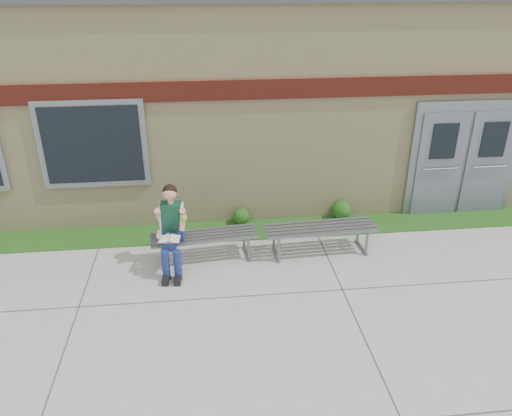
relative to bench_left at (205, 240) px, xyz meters
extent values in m
plane|color=#9E9E99|center=(1.11, -1.67, -0.36)|extent=(80.00, 80.00, 0.00)
cube|color=#1F4311|center=(1.11, 0.93, -0.35)|extent=(16.00, 0.80, 0.02)
cube|color=beige|center=(1.11, 4.33, 1.64)|extent=(16.00, 6.00, 4.00)
cube|color=maroon|center=(1.11, 1.30, 2.24)|extent=(16.00, 0.06, 0.35)
cube|color=slate|center=(-1.89, 1.29, 1.34)|extent=(1.90, 0.08, 1.60)
cube|color=black|center=(-1.89, 1.25, 1.34)|extent=(1.70, 0.04, 1.40)
cube|color=slate|center=(5.11, 1.29, 0.79)|extent=(2.20, 0.08, 2.30)
cube|color=slate|center=(4.61, 1.24, 0.69)|extent=(0.92, 0.06, 2.10)
cube|color=slate|center=(5.61, 1.24, 0.69)|extent=(0.92, 0.06, 2.10)
cube|color=slate|center=(0.00, 0.00, 0.09)|extent=(1.84, 0.68, 0.03)
cube|color=slate|center=(-0.72, 0.00, -0.16)|extent=(0.09, 0.50, 0.41)
cube|color=slate|center=(0.72, 0.00, -0.16)|extent=(0.09, 0.50, 0.41)
cube|color=slate|center=(2.00, 0.00, 0.13)|extent=(1.97, 0.63, 0.04)
cube|color=slate|center=(1.22, 0.00, -0.14)|extent=(0.07, 0.54, 0.44)
cube|color=slate|center=(2.78, 0.00, -0.14)|extent=(0.07, 0.54, 0.44)
cube|color=navy|center=(-0.51, -0.05, 0.19)|extent=(0.38, 0.28, 0.17)
cube|color=#0F392B|center=(-0.51, -0.07, 0.52)|extent=(0.35, 0.24, 0.48)
sphere|color=tan|center=(-0.51, -0.08, 0.94)|extent=(0.24, 0.24, 0.22)
sphere|color=black|center=(-0.51, -0.06, 0.96)|extent=(0.25, 0.25, 0.23)
cylinder|color=navy|center=(-0.63, -0.31, 0.21)|extent=(0.20, 0.45, 0.16)
cylinder|color=navy|center=(-0.44, -0.33, 0.21)|extent=(0.20, 0.45, 0.16)
cylinder|color=navy|center=(-0.63, -0.57, -0.10)|extent=(0.13, 0.13, 0.53)
cylinder|color=navy|center=(-0.44, -0.59, -0.10)|extent=(0.13, 0.13, 0.53)
cube|color=black|center=(-0.64, -0.64, -0.31)|extent=(0.13, 0.28, 0.11)
cube|color=black|center=(-0.45, -0.66, -0.31)|extent=(0.13, 0.28, 0.11)
cylinder|color=tan|center=(-0.72, -0.12, 0.58)|extent=(0.12, 0.24, 0.28)
cylinder|color=tan|center=(-0.32, -0.15, 0.58)|extent=(0.12, 0.24, 0.28)
cube|color=white|center=(-0.55, -0.45, 0.32)|extent=(0.35, 0.26, 0.02)
cube|color=#DF535A|center=(-0.55, -0.45, 0.30)|extent=(0.35, 0.27, 0.01)
sphere|color=#83C835|center=(-0.30, -0.30, 0.59)|extent=(0.09, 0.09, 0.09)
sphere|color=#1F4311|center=(0.72, 1.18, -0.18)|extent=(0.32, 0.32, 0.32)
sphere|color=#1F4311|center=(2.71, 1.18, -0.15)|extent=(0.38, 0.38, 0.38)
camera|label=1|loc=(0.06, -7.41, 4.19)|focal=35.00mm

